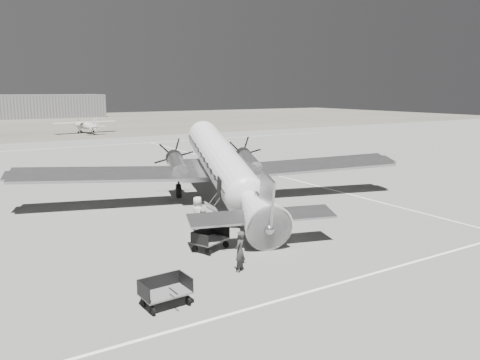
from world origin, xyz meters
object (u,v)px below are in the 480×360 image
dc3_airliner (224,169)px  baggage_cart_near (211,240)px  passenger (198,213)px  ramp_agent (203,224)px  hangar_main (26,106)px  ground_crew (240,251)px  light_plane_right (86,127)px  baggage_cart_far (165,292)px

dc3_airliner → baggage_cart_near: 8.85m
passenger → ramp_agent: bearing=177.6°
hangar_main → ramp_agent: (-7.40, -125.90, -2.47)m
hangar_main → ramp_agent: bearing=-93.4°
hangar_main → dc3_airliner: bearing=-91.5°
hangar_main → dc3_airliner: hangar_main is taller
hangar_main → ground_crew: bearing=-93.5°
ramp_agent → passenger: (0.46, 1.61, 0.14)m
light_plane_right → ramp_agent: 67.66m
hangar_main → dc3_airliner: 120.56m
ground_crew → ramp_agent: size_ratio=1.09×
dc3_airliner → ramp_agent: dc3_airliner is taller
dc3_airliner → baggage_cart_near: size_ratio=14.97×
light_plane_right → passenger: light_plane_right is taller
light_plane_right → ground_crew: light_plane_right is taller
ground_crew → baggage_cart_near: bearing=-129.7°
light_plane_right → ramp_agent: bearing=-106.1°
baggage_cart_far → passenger: (5.23, 7.90, 0.45)m
dc3_airliner → ground_crew: (-5.03, -10.21, -1.74)m
baggage_cart_near → baggage_cart_far: baggage_cart_near is taller
hangar_main → baggage_cart_far: 132.78m
hangar_main → light_plane_right: 59.09m
hangar_main → ramp_agent: size_ratio=25.40×
hangar_main → light_plane_right: hangar_main is taller
hangar_main → passenger: size_ratio=21.71×
baggage_cart_near → ground_crew: ground_crew is taller
passenger → hangar_main: bearing=10.5°
hangar_main → passenger: 124.51m
ground_crew → dc3_airliner: bearing=-152.2°
dc3_airliner → light_plane_right: (5.72, 61.53, -1.43)m
baggage_cart_far → ramp_agent: size_ratio=1.12×
baggage_cart_near → ramp_agent: bearing=50.0°
baggage_cart_far → ramp_agent: (4.77, 6.30, 0.31)m
baggage_cart_near → ramp_agent: (0.50, 1.73, 0.30)m
dc3_airliner → ground_crew: dc3_airliner is taller
dc3_airliner → light_plane_right: dc3_airliner is taller
ramp_agent → passenger: size_ratio=0.85×
hangar_main → baggage_cart_near: 127.91m
baggage_cart_far → ramp_agent: bearing=49.5°
baggage_cart_far → passenger: bearing=53.2°
baggage_cart_far → ground_crew: ground_crew is taller
hangar_main → baggage_cart_far: bearing=-95.3°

